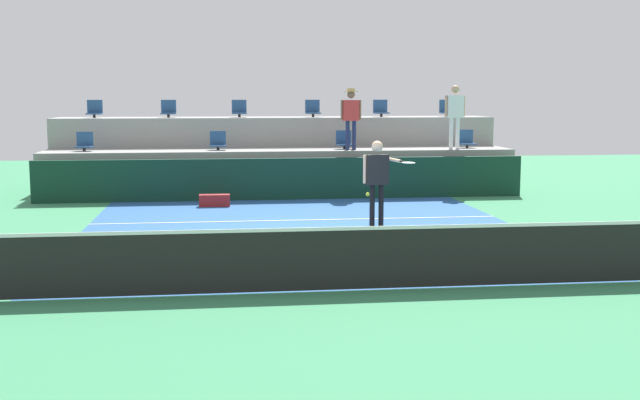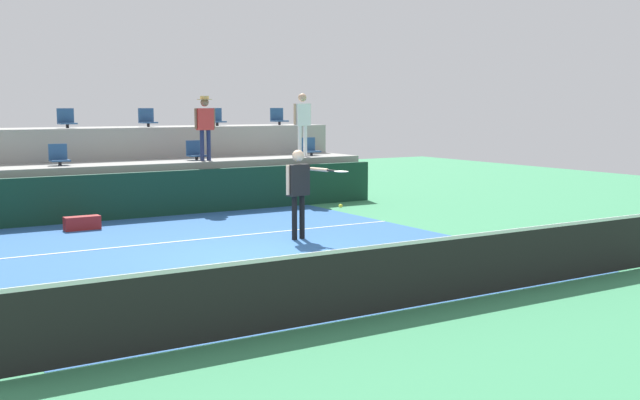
% 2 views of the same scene
% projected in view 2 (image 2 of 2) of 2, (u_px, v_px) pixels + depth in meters
% --- Properties ---
extents(ground_plane, '(40.00, 40.00, 0.00)m').
position_uv_depth(ground_plane, '(260.00, 259.00, 13.41)').
color(ground_plane, '#388456').
extents(court_inner_paint, '(9.00, 10.00, 0.01)m').
position_uv_depth(court_inner_paint, '(236.00, 250.00, 14.25)').
color(court_inner_paint, '#285693').
rests_on(court_inner_paint, ground_plane).
extents(court_service_line, '(9.00, 0.06, 0.00)m').
position_uv_depth(court_service_line, '(206.00, 239.00, 15.44)').
color(court_service_line, white).
rests_on(court_service_line, ground_plane).
extents(tennis_net, '(10.48, 0.08, 1.07)m').
position_uv_depth(tennis_net, '(400.00, 274.00, 9.97)').
color(tennis_net, black).
rests_on(tennis_net, ground_plane).
extents(sponsor_backboard, '(13.00, 0.16, 1.10)m').
position_uv_depth(sponsor_backboard, '(146.00, 195.00, 18.41)').
color(sponsor_backboard, '#0F3323').
rests_on(sponsor_backboard, ground_plane).
extents(seating_tier_lower, '(13.00, 1.80, 1.25)m').
position_uv_depth(seating_tier_lower, '(130.00, 187.00, 19.50)').
color(seating_tier_lower, gray).
rests_on(seating_tier_lower, ground_plane).
extents(seating_tier_upper, '(13.00, 1.80, 2.10)m').
position_uv_depth(seating_tier_upper, '(109.00, 166.00, 20.97)').
color(seating_tier_upper, gray).
rests_on(seating_tier_upper, ground_plane).
extents(stadium_chair_lower_left, '(0.44, 0.40, 0.52)m').
position_uv_depth(stadium_chair_lower_left, '(59.00, 156.00, 18.43)').
color(stadium_chair_lower_left, '#2D2D33').
rests_on(stadium_chair_lower_left, seating_tier_lower).
extents(stadium_chair_lower_right, '(0.44, 0.40, 0.52)m').
position_uv_depth(stadium_chair_lower_right, '(195.00, 152.00, 20.27)').
color(stadium_chair_lower_right, '#2D2D33').
rests_on(stadium_chair_lower_right, seating_tier_lower).
extents(stadium_chair_lower_far_right, '(0.44, 0.40, 0.52)m').
position_uv_depth(stadium_chair_lower_far_right, '(310.00, 148.00, 22.13)').
color(stadium_chair_lower_far_right, '#2D2D33').
rests_on(stadium_chair_lower_far_right, seating_tier_lower).
extents(stadium_chair_upper_mid_left, '(0.44, 0.40, 0.52)m').
position_uv_depth(stadium_chair_upper_mid_left, '(66.00, 120.00, 20.18)').
color(stadium_chair_upper_mid_left, '#2D2D33').
rests_on(stadium_chair_upper_mid_left, seating_tier_upper).
extents(stadium_chair_upper_mid_right, '(0.44, 0.40, 0.52)m').
position_uv_depth(stadium_chair_upper_mid_right, '(147.00, 119.00, 21.33)').
color(stadium_chair_upper_mid_right, '#2D2D33').
rests_on(stadium_chair_upper_mid_right, seating_tier_upper).
extents(stadium_chair_upper_right, '(0.44, 0.40, 0.52)m').
position_uv_depth(stadium_chair_upper_right, '(216.00, 118.00, 22.43)').
color(stadium_chair_upper_right, '#2D2D33').
rests_on(stadium_chair_upper_right, seating_tier_upper).
extents(stadium_chair_upper_far_right, '(0.44, 0.40, 0.52)m').
position_uv_depth(stadium_chair_upper_far_right, '(278.00, 118.00, 23.51)').
color(stadium_chair_upper_far_right, '#2D2D33').
rests_on(stadium_chair_upper_far_right, seating_tier_upper).
extents(tennis_player, '(0.94, 1.19, 1.81)m').
position_uv_depth(tennis_player, '(300.00, 184.00, 15.25)').
color(tennis_player, black).
rests_on(tennis_player, ground_plane).
extents(spectator_with_hat, '(0.58, 0.40, 1.69)m').
position_uv_depth(spectator_with_hat, '(205.00, 121.00, 19.92)').
color(spectator_with_hat, navy).
rests_on(spectator_with_hat, seating_tier_lower).
extents(spectator_in_grey, '(0.62, 0.27, 1.78)m').
position_uv_depth(spectator_in_grey, '(302.00, 118.00, 21.45)').
color(spectator_in_grey, white).
rests_on(spectator_in_grey, seating_tier_lower).
extents(tennis_ball, '(0.07, 0.07, 0.07)m').
position_uv_depth(tennis_ball, '(341.00, 206.00, 12.73)').
color(tennis_ball, '#CCE033').
extents(equipment_bag, '(0.76, 0.28, 0.30)m').
position_uv_depth(equipment_bag, '(82.00, 223.00, 16.55)').
color(equipment_bag, maroon).
rests_on(equipment_bag, ground_plane).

